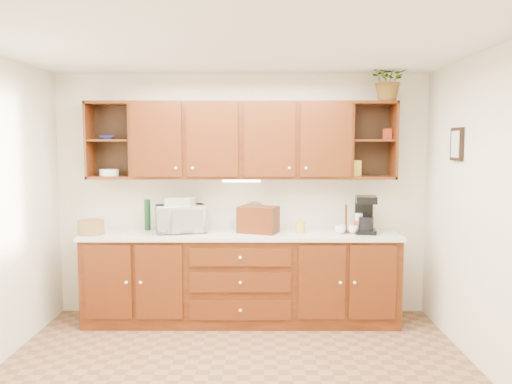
{
  "coord_description": "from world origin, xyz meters",
  "views": [
    {
      "loc": [
        0.17,
        -3.65,
        1.84
      ],
      "look_at": [
        0.15,
        1.15,
        1.39
      ],
      "focal_mm": 35.0,
      "sensor_mm": 36.0,
      "label": 1
    }
  ],
  "objects_px": {
    "bread_box": "(258,220)",
    "potted_plant": "(390,80)",
    "microwave": "(181,219)",
    "coffee_maker": "(365,215)"
  },
  "relations": [
    {
      "from": "microwave",
      "to": "bread_box",
      "type": "height_order",
      "value": "microwave"
    },
    {
      "from": "microwave",
      "to": "bread_box",
      "type": "bearing_deg",
      "value": -17.33
    },
    {
      "from": "microwave",
      "to": "potted_plant",
      "type": "bearing_deg",
      "value": -13.62
    },
    {
      "from": "coffee_maker",
      "to": "potted_plant",
      "type": "bearing_deg",
      "value": 27.33
    },
    {
      "from": "coffee_maker",
      "to": "bread_box",
      "type": "bearing_deg",
      "value": -172.14
    },
    {
      "from": "coffee_maker",
      "to": "potted_plant",
      "type": "xyz_separation_m",
      "value": [
        0.24,
        0.08,
        1.38
      ]
    },
    {
      "from": "bread_box",
      "to": "microwave",
      "type": "bearing_deg",
      "value": -161.98
    },
    {
      "from": "bread_box",
      "to": "potted_plant",
      "type": "distance_m",
      "value": 1.96
    },
    {
      "from": "microwave",
      "to": "potted_plant",
      "type": "height_order",
      "value": "potted_plant"
    },
    {
      "from": "microwave",
      "to": "potted_plant",
      "type": "distance_m",
      "value": 2.58
    }
  ]
}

